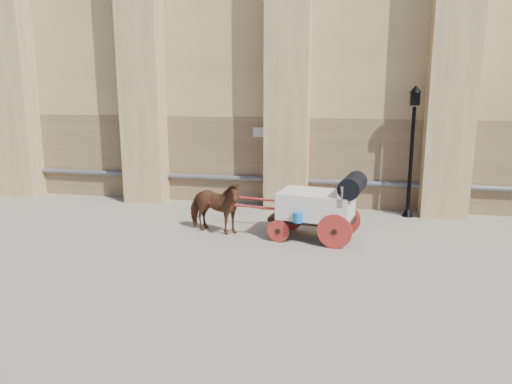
# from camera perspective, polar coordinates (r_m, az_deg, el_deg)

# --- Properties ---
(ground) EXTENTS (90.00, 90.00, 0.00)m
(ground) POSITION_cam_1_polar(r_m,az_deg,el_deg) (13.34, 5.44, -5.78)
(ground) COLOR gray
(ground) RESTS_ON ground
(horse) EXTENTS (1.93, 1.21, 1.51)m
(horse) POSITION_cam_1_polar(r_m,az_deg,el_deg) (13.97, -4.81, -1.70)
(horse) COLOR brown
(horse) RESTS_ON ground
(carriage) EXTENTS (4.31, 1.77, 1.83)m
(carriage) POSITION_cam_1_polar(r_m,az_deg,el_deg) (13.39, 7.47, -1.35)
(carriage) COLOR black
(carriage) RESTS_ON ground
(street_lamp) EXTENTS (0.38, 0.38, 4.07)m
(street_lamp) POSITION_cam_1_polar(r_m,az_deg,el_deg) (16.11, 17.37, 4.82)
(street_lamp) COLOR black
(street_lamp) RESTS_ON ground
(drain_grate_near) EXTENTS (0.41, 0.41, 0.01)m
(drain_grate_near) POSITION_cam_1_polar(r_m,az_deg,el_deg) (13.47, 3.01, -5.52)
(drain_grate_near) COLOR black
(drain_grate_near) RESTS_ON ground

